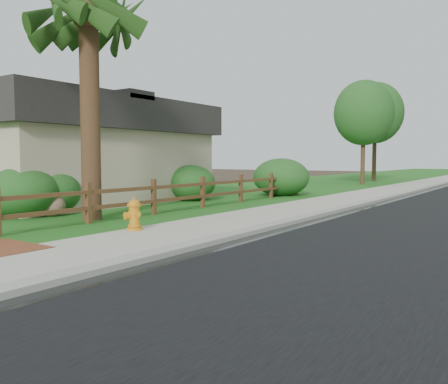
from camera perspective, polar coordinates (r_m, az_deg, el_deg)
The scene contains 15 objects.
ground at distance 7.91m, azimuth -14.65°, elevation -8.44°, with size 120.00×120.00×0.00m, color #362B1D.
sidewalk at distance 40.68m, azimuth 24.49°, elevation 1.33°, with size 2.20×90.00×0.10m, color #A7A491.
grass_strip at distance 41.04m, azimuth 21.87°, elevation 1.40°, with size 1.60×90.00×0.06m, color #1D5016.
lawn_near at distance 42.44m, azimuth 14.99°, elevation 1.61°, with size 9.00×90.00×0.04m, color #1D5016.
ranch_fence at distance 14.90m, azimuth -5.33°, elevation -0.14°, with size 0.12×16.92×1.10m.
palm_tree at distance 13.82m, azimuth -16.03°, elevation 19.96°, with size 3.60×3.60×6.60m.
house at distance 20.72m, azimuth -20.35°, elevation 4.83°, with size 10.60×9.60×4.05m.
fire_hydrant at distance 10.74m, azimuth -10.77°, elevation -2.73°, with size 0.49×0.40×0.74m.
boulder at distance 14.62m, azimuth -20.23°, elevation -1.52°, with size 1.04×0.78×0.69m, color brown.
shrub_a at distance 15.22m, azimuth -20.16°, elevation -0.05°, with size 1.81×1.81×1.36m, color #1E4F1C.
shrub_b at distance 14.69m, azimuth -23.12°, elevation -0.07°, with size 2.08×2.08×1.46m, color #1E4F1C.
shrub_c at distance 18.89m, azimuth -4.07°, elevation 1.06°, with size 2.00×2.00×1.45m, color #1E4F1C.
shrub_d at distance 21.46m, azimuth 6.90°, elevation 1.76°, with size 2.52×2.52×1.72m, color #1E4F1C.
tree_near_left at distance 32.11m, azimuth 16.46°, elevation 9.10°, with size 3.80×3.80×6.74m.
tree_mid_left at distance 37.39m, azimuth 17.73°, elevation 9.03°, with size 4.12×4.12×7.37m.
Camera 1 is at (5.82, -5.09, 1.69)m, focal length 38.00 mm.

